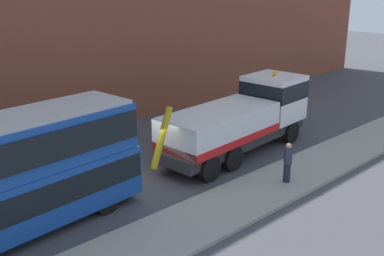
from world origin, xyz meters
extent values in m
plane|color=#424247|center=(0.00, 0.00, 0.00)|extent=(120.00, 120.00, 0.00)
cube|color=gray|center=(0.00, -4.20, 0.07)|extent=(60.00, 2.80, 0.15)
cube|color=#2D2D2D|center=(5.48, -0.58, 0.85)|extent=(9.14, 2.90, 0.55)
cube|color=white|center=(8.67, -0.33, 2.28)|extent=(2.79, 2.79, 2.30)
cube|color=black|center=(8.67, -0.33, 2.73)|extent=(2.82, 2.82, 0.90)
cube|color=silver|center=(4.19, -0.68, 1.83)|extent=(6.28, 3.07, 1.40)
cube|color=red|center=(4.19, -0.68, 1.31)|extent=(6.29, 3.12, 0.36)
cylinder|color=#B79914|center=(0.49, -0.97, 2.13)|extent=(1.25, 0.38, 2.52)
sphere|color=orange|center=(8.67, -0.33, 3.55)|extent=(0.24, 0.24, 0.24)
cylinder|color=black|center=(8.69, 0.78, 0.58)|extent=(1.18, 0.43, 1.16)
cylinder|color=black|center=(8.86, -1.43, 0.58)|extent=(1.18, 0.43, 1.16)
cylinder|color=black|center=(3.70, 0.40, 0.58)|extent=(1.18, 0.43, 1.16)
cylinder|color=black|center=(3.87, -1.82, 0.58)|extent=(1.18, 0.43, 1.16)
cylinder|color=black|center=(2.11, 0.27, 0.58)|extent=(1.18, 0.43, 1.16)
cylinder|color=black|center=(2.28, -1.94, 0.58)|extent=(1.18, 0.43, 1.16)
cube|color=yellow|center=(-0.98, -0.15, 2.54)|extent=(0.18, 1.50, 0.44)
cylinder|color=black|center=(-2.68, 0.80, 0.52)|extent=(1.06, 0.38, 1.04)
cylinder|color=black|center=(-2.51, -1.35, 0.52)|extent=(1.06, 0.38, 1.04)
cylinder|color=#232333|center=(4.33, -4.44, 0.57)|extent=(0.42, 0.42, 0.85)
cube|color=#2D3347|center=(4.33, -4.44, 1.31)|extent=(0.46, 0.47, 0.62)
sphere|color=tan|center=(4.33, -4.44, 1.74)|extent=(0.24, 0.24, 0.24)
camera|label=1|loc=(-10.89, -14.84, 8.35)|focal=43.90mm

